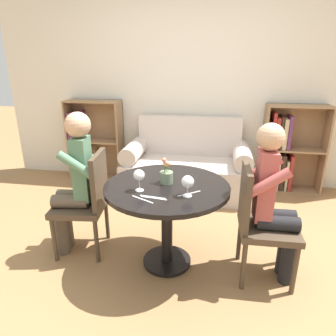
# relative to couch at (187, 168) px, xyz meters

# --- Properties ---
(ground_plane) EXTENTS (16.00, 16.00, 0.00)m
(ground_plane) POSITION_rel_couch_xyz_m (0.00, -1.51, -0.31)
(ground_plane) COLOR olive
(back_wall) EXTENTS (5.20, 0.05, 2.70)m
(back_wall) POSITION_rel_couch_xyz_m (0.00, 0.43, 1.04)
(back_wall) COLOR silver
(back_wall) RESTS_ON ground_plane
(round_table) EXTENTS (0.97, 0.97, 0.71)m
(round_table) POSITION_rel_couch_xyz_m (0.00, -1.51, 0.26)
(round_table) COLOR black
(round_table) RESTS_ON ground_plane
(couch) EXTENTS (1.56, 0.80, 0.92)m
(couch) POSITION_rel_couch_xyz_m (0.00, 0.00, 0.00)
(couch) COLOR beige
(couch) RESTS_ON ground_plane
(bookshelf_left) EXTENTS (0.75, 0.28, 1.10)m
(bookshelf_left) POSITION_rel_couch_xyz_m (-1.41, 0.27, 0.17)
(bookshelf_left) COLOR #93704C
(bookshelf_left) RESTS_ON ground_plane
(bookshelf_right) EXTENTS (0.75, 0.28, 1.10)m
(bookshelf_right) POSITION_rel_couch_xyz_m (1.22, 0.26, 0.19)
(bookshelf_right) COLOR #93704C
(bookshelf_right) RESTS_ON ground_plane
(chair_left) EXTENTS (0.47, 0.47, 0.90)m
(chair_left) POSITION_rel_couch_xyz_m (-0.70, -1.43, 0.18)
(chair_left) COLOR #473828
(chair_left) RESTS_ON ground_plane
(chair_right) EXTENTS (0.43, 0.43, 0.90)m
(chair_right) POSITION_rel_couch_xyz_m (0.70, -1.54, 0.18)
(chair_right) COLOR #473828
(chair_right) RESTS_ON ground_plane
(person_left) EXTENTS (0.44, 0.37, 1.24)m
(person_left) POSITION_rel_couch_xyz_m (-0.79, -1.45, 0.35)
(person_left) COLOR brown
(person_left) RESTS_ON ground_plane
(person_right) EXTENTS (0.42, 0.35, 1.22)m
(person_right) POSITION_rel_couch_xyz_m (0.79, -1.54, 0.33)
(person_right) COLOR black
(person_right) RESTS_ON ground_plane
(wine_glass_left) EXTENTS (0.08, 0.08, 0.16)m
(wine_glass_left) POSITION_rel_couch_xyz_m (-0.18, -1.65, 0.51)
(wine_glass_left) COLOR white
(wine_glass_left) RESTS_ON round_table
(wine_glass_right) EXTENTS (0.09, 0.09, 0.15)m
(wine_glass_right) POSITION_rel_couch_xyz_m (0.18, -1.68, 0.50)
(wine_glass_right) COLOR white
(wine_glass_right) RESTS_ON round_table
(flower_vase) EXTENTS (0.10, 0.10, 0.20)m
(flower_vase) POSITION_rel_couch_xyz_m (-0.01, -1.47, 0.46)
(flower_vase) COLOR gray
(flower_vase) RESTS_ON round_table
(knife_left_setting) EXTENTS (0.19, 0.04, 0.00)m
(knife_left_setting) POSITION_rel_couch_xyz_m (-0.05, -1.76, 0.40)
(knife_left_setting) COLOR silver
(knife_left_setting) RESTS_ON round_table
(fork_left_setting) EXTENTS (0.19, 0.04, 0.00)m
(fork_left_setting) POSITION_rel_couch_xyz_m (-0.06, -1.74, 0.40)
(fork_left_setting) COLOR silver
(fork_left_setting) RESTS_ON round_table
(knife_right_setting) EXTENTS (0.17, 0.10, 0.00)m
(knife_right_setting) POSITION_rel_couch_xyz_m (-0.12, -1.79, 0.40)
(knife_right_setting) COLOR silver
(knife_right_setting) RESTS_ON round_table
(fork_right_setting) EXTENTS (0.16, 0.13, 0.00)m
(fork_right_setting) POSITION_rel_couch_xyz_m (0.18, -1.64, 0.40)
(fork_right_setting) COLOR silver
(fork_right_setting) RESTS_ON round_table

